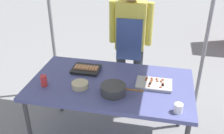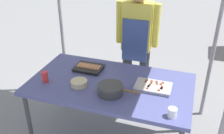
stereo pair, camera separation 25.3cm
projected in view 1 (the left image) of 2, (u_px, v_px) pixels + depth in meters
name	position (u px, v px, depth m)	size (l,w,h in m)	color
stall_table	(111.00, 87.00, 2.59)	(1.60, 0.90, 0.75)	#4C518C
tray_grilled_sausages	(86.00, 69.00, 2.77)	(0.30, 0.23, 0.05)	black
tray_meat_skewers	(154.00, 84.00, 2.51)	(0.34, 0.23, 0.04)	#ADADB2
cooking_wok	(113.00, 89.00, 2.37)	(0.40, 0.24, 0.09)	#38383A
condiment_bowl	(80.00, 85.00, 2.48)	(0.16, 0.16, 0.05)	#BFB28C
drink_cup_near_edge	(44.00, 81.00, 2.49)	(0.06, 0.06, 0.11)	red
drink_cup_by_wok	(178.00, 108.00, 2.14)	(0.07, 0.07, 0.08)	white
vendor_woman	(130.00, 37.00, 3.13)	(0.52, 0.23, 1.59)	#333842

